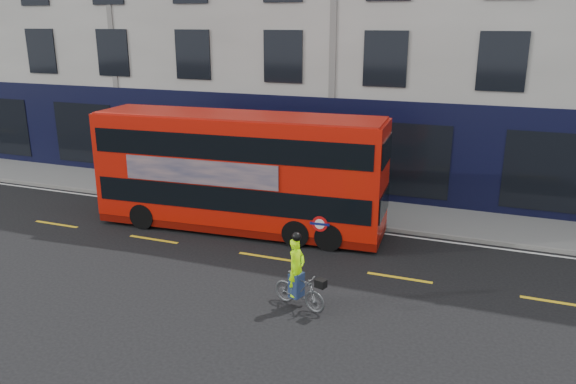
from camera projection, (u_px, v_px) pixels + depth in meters
The scene contains 8 objects.
ground at pixel (245, 277), 15.55m from camera, with size 120.00×120.00×0.00m, color black.
pavement at pixel (318, 206), 21.34m from camera, with size 60.00×3.00×0.12m, color slate.
kerb at pixel (305, 219), 20.00m from camera, with size 60.00×0.12×0.13m, color gray.
building_terrace at pixel (366, 6), 24.94m from camera, with size 50.00×10.07×15.00m.
road_edge_line at pixel (302, 223), 19.75m from camera, with size 58.00×0.10×0.01m, color silver.
lane_dashes at pixel (267, 257), 16.89m from camera, with size 58.00×0.12×0.01m, color yellow, non-canonical shape.
bus at pixel (240, 172), 18.67m from camera, with size 9.87×2.84×3.93m.
cyclist at pixel (298, 283), 13.75m from camera, with size 1.57×0.85×1.97m.
Camera 1 is at (6.19, -12.83, 6.78)m, focal length 35.00 mm.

